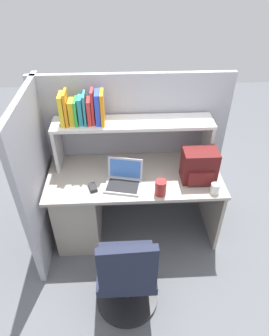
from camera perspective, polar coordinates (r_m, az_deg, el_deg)
name	(u,v)px	position (r m, az deg, el deg)	size (l,w,h in m)	color
ground_plane	(134,228)	(3.26, -0.05, -11.43)	(8.00, 8.00, 0.00)	#595B60
desk	(95,202)	(2.98, -7.60, -6.49)	(1.60, 0.70, 0.73)	#AAA093
cubicle_partition_rear	(132,148)	(3.03, -0.42, 3.80)	(1.84, 0.05, 1.55)	#9E9EA8
cubicle_partition_left	(39,178)	(2.78, -17.77, -1.78)	(0.05, 1.06, 1.55)	#9E9EA8
overhead_hutch	(133,131)	(2.72, -0.28, 7.10)	(1.44, 0.28, 0.45)	beige
reference_books_on_shelf	(83,109)	(2.62, -9.82, 11.04)	(0.37, 0.19, 0.30)	yellow
laptop	(124,180)	(2.62, -2.05, -2.23)	(0.36, 0.31, 0.22)	#B7BABF
backpack	(199,166)	(2.68, 12.28, 0.35)	(0.30, 0.22, 0.30)	#591919
computer_mouse	(93,188)	(2.62, -7.99, -3.72)	(0.06, 0.10, 0.03)	#262628
paper_cup	(215,188)	(2.63, 15.15, -3.75)	(0.08, 0.08, 0.09)	white
snack_canister	(161,188)	(2.52, 5.00, -3.76)	(0.10, 0.10, 0.14)	maroon
office_chair	(127,278)	(2.44, -1.47, -20.24)	(0.52, 0.52, 0.93)	black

